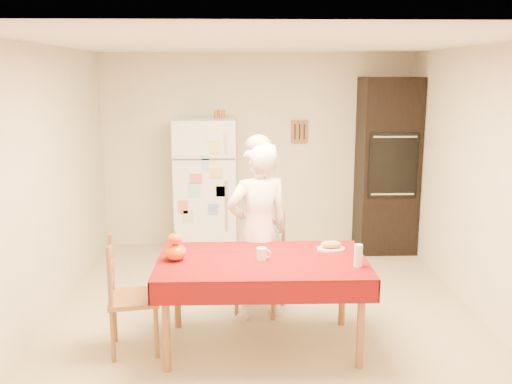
{
  "coord_description": "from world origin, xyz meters",
  "views": [
    {
      "loc": [
        -0.23,
        -5.13,
        2.24
      ],
      "look_at": [
        -0.07,
        0.2,
        1.13
      ],
      "focal_mm": 40.0,
      "sensor_mm": 36.0,
      "label": 1
    }
  ],
  "objects_px": {
    "wine_glass": "(358,255)",
    "dining_table": "(262,267)",
    "coffee_mug": "(262,254)",
    "bread_plate": "(331,249)",
    "refrigerator": "(206,187)",
    "seated_woman": "(258,231)",
    "chair_left": "(125,292)",
    "pumpkin_lower": "(175,252)",
    "oven_cabinet": "(387,166)",
    "chair_far": "(262,258)"
  },
  "relations": [
    {
      "from": "dining_table",
      "to": "seated_woman",
      "type": "relative_size",
      "value": 1.03
    },
    {
      "from": "seated_woman",
      "to": "bread_plate",
      "type": "height_order",
      "value": "seated_woman"
    },
    {
      "from": "chair_far",
      "to": "dining_table",
      "type": "bearing_deg",
      "value": -72.94
    },
    {
      "from": "dining_table",
      "to": "wine_glass",
      "type": "height_order",
      "value": "wine_glass"
    },
    {
      "from": "dining_table",
      "to": "chair_left",
      "type": "relative_size",
      "value": 1.79
    },
    {
      "from": "dining_table",
      "to": "bread_plate",
      "type": "relative_size",
      "value": 7.08
    },
    {
      "from": "coffee_mug",
      "to": "wine_glass",
      "type": "relative_size",
      "value": 0.57
    },
    {
      "from": "chair_far",
      "to": "seated_woman",
      "type": "relative_size",
      "value": 0.57
    },
    {
      "from": "oven_cabinet",
      "to": "pumpkin_lower",
      "type": "distance_m",
      "value": 3.57
    },
    {
      "from": "seated_woman",
      "to": "bread_plate",
      "type": "relative_size",
      "value": 6.9
    },
    {
      "from": "wine_glass",
      "to": "refrigerator",
      "type": "bearing_deg",
      "value": 115.68
    },
    {
      "from": "refrigerator",
      "to": "coffee_mug",
      "type": "distance_m",
      "value": 2.67
    },
    {
      "from": "chair_far",
      "to": "bread_plate",
      "type": "bearing_deg",
      "value": -25.58
    },
    {
      "from": "oven_cabinet",
      "to": "seated_woman",
      "type": "height_order",
      "value": "oven_cabinet"
    },
    {
      "from": "seated_woman",
      "to": "coffee_mug",
      "type": "relative_size",
      "value": 16.56
    },
    {
      "from": "chair_far",
      "to": "coffee_mug",
      "type": "xyz_separation_m",
      "value": [
        -0.04,
        -0.81,
        0.3
      ]
    },
    {
      "from": "refrigerator",
      "to": "seated_woman",
      "type": "relative_size",
      "value": 1.03
    },
    {
      "from": "dining_table",
      "to": "pumpkin_lower",
      "type": "xyz_separation_m",
      "value": [
        -0.7,
        0.0,
        0.14
      ]
    },
    {
      "from": "chair_far",
      "to": "coffee_mug",
      "type": "relative_size",
      "value": 9.5
    },
    {
      "from": "refrigerator",
      "to": "pumpkin_lower",
      "type": "height_order",
      "value": "refrigerator"
    },
    {
      "from": "refrigerator",
      "to": "seated_woman",
      "type": "xyz_separation_m",
      "value": [
        0.59,
        -2.0,
        -0.02
      ]
    },
    {
      "from": "refrigerator",
      "to": "wine_glass",
      "type": "relative_size",
      "value": 9.66
    },
    {
      "from": "chair_left",
      "to": "pumpkin_lower",
      "type": "height_order",
      "value": "chair_left"
    },
    {
      "from": "oven_cabinet",
      "to": "pumpkin_lower",
      "type": "height_order",
      "value": "oven_cabinet"
    },
    {
      "from": "pumpkin_lower",
      "to": "oven_cabinet",
      "type": "bearing_deg",
      "value": 47.92
    },
    {
      "from": "refrigerator",
      "to": "dining_table",
      "type": "relative_size",
      "value": 1.0
    },
    {
      "from": "refrigerator",
      "to": "oven_cabinet",
      "type": "bearing_deg",
      "value": 1.18
    },
    {
      "from": "pumpkin_lower",
      "to": "chair_left",
      "type": "bearing_deg",
      "value": -174.18
    },
    {
      "from": "wine_glass",
      "to": "dining_table",
      "type": "bearing_deg",
      "value": 165.47
    },
    {
      "from": "refrigerator",
      "to": "seated_woman",
      "type": "bearing_deg",
      "value": -73.64
    },
    {
      "from": "refrigerator",
      "to": "oven_cabinet",
      "type": "relative_size",
      "value": 0.77
    },
    {
      "from": "oven_cabinet",
      "to": "coffee_mug",
      "type": "xyz_separation_m",
      "value": [
        -1.69,
        -2.65,
        -0.29
      ]
    },
    {
      "from": "refrigerator",
      "to": "chair_left",
      "type": "height_order",
      "value": "refrigerator"
    },
    {
      "from": "refrigerator",
      "to": "chair_left",
      "type": "distance_m",
      "value": 2.71
    },
    {
      "from": "wine_glass",
      "to": "chair_far",
      "type": "bearing_deg",
      "value": 125.65
    },
    {
      "from": "refrigerator",
      "to": "coffee_mug",
      "type": "xyz_separation_m",
      "value": [
        0.59,
        -2.61,
        -0.04
      ]
    },
    {
      "from": "chair_left",
      "to": "wine_glass",
      "type": "relative_size",
      "value": 5.4
    },
    {
      "from": "wine_glass",
      "to": "oven_cabinet",
      "type": "bearing_deg",
      "value": 71.67
    },
    {
      "from": "bread_plate",
      "to": "chair_far",
      "type": "bearing_deg",
      "value": 134.96
    },
    {
      "from": "seated_woman",
      "to": "wine_glass",
      "type": "bearing_deg",
      "value": 114.32
    },
    {
      "from": "chair_left",
      "to": "seated_woman",
      "type": "height_order",
      "value": "seated_woman"
    },
    {
      "from": "dining_table",
      "to": "coffee_mug",
      "type": "height_order",
      "value": "coffee_mug"
    },
    {
      "from": "wine_glass",
      "to": "bread_plate",
      "type": "relative_size",
      "value": 0.73
    },
    {
      "from": "chair_left",
      "to": "dining_table",
      "type": "bearing_deg",
      "value": -97.65
    },
    {
      "from": "dining_table",
      "to": "coffee_mug",
      "type": "xyz_separation_m",
      "value": [
        -0.0,
        -0.01,
        0.12
      ]
    },
    {
      "from": "seated_woman",
      "to": "dining_table",
      "type": "bearing_deg",
      "value": 71.66
    },
    {
      "from": "chair_left",
      "to": "refrigerator",
      "type": "bearing_deg",
      "value": -20.72
    },
    {
      "from": "refrigerator",
      "to": "oven_cabinet",
      "type": "height_order",
      "value": "oven_cabinet"
    },
    {
      "from": "bread_plate",
      "to": "pumpkin_lower",
      "type": "bearing_deg",
      "value": -170.0
    },
    {
      "from": "chair_far",
      "to": "wine_glass",
      "type": "relative_size",
      "value": 5.4
    }
  ]
}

